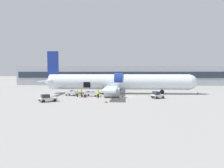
# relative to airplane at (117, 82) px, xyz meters

# --- Properties ---
(ground_plane) EXTENTS (500.00, 500.00, 0.00)m
(ground_plane) POSITION_rel_airplane_xyz_m (2.10, -6.09, -2.94)
(ground_plane) COLOR gray
(terminal_strip) EXTENTS (93.93, 9.39, 8.09)m
(terminal_strip) POSITION_rel_airplane_xyz_m (2.10, 37.46, 1.11)
(terminal_strip) COLOR #9EA3AD
(terminal_strip) RESTS_ON ground_plane
(airplane) EXTENTS (39.68, 30.73, 10.93)m
(airplane) POSITION_rel_airplane_xyz_m (0.00, 0.00, 0.00)
(airplane) COLOR silver
(airplane) RESTS_ON ground_plane
(baggage_tug_lead) EXTENTS (2.80, 2.58, 1.46)m
(baggage_tug_lead) POSITION_rel_airplane_xyz_m (8.83, -8.88, -2.31)
(baggage_tug_lead) COLOR silver
(baggage_tug_lead) RESTS_ON ground_plane
(baggage_tug_mid) EXTENTS (3.31, 2.96, 1.40)m
(baggage_tug_mid) POSITION_rel_airplane_xyz_m (-12.29, -15.05, -2.33)
(baggage_tug_mid) COLOR silver
(baggage_tug_mid) RESTS_ON ground_plane
(baggage_cart_loading) EXTENTS (4.16, 2.18, 1.13)m
(baggage_cart_loading) POSITION_rel_airplane_xyz_m (-5.49, -6.08, -2.36)
(baggage_cart_loading) COLOR #B7BABF
(baggage_cart_loading) RESTS_ON ground_plane
(baggage_cart_queued) EXTENTS (3.47, 2.29, 1.18)m
(baggage_cart_queued) POSITION_rel_airplane_xyz_m (-10.42, -5.02, -2.37)
(baggage_cart_queued) COLOR silver
(baggage_cart_queued) RESTS_ON ground_plane
(ground_crew_loader_a) EXTENTS (0.49, 0.58, 1.67)m
(ground_crew_loader_a) POSITION_rel_airplane_xyz_m (-2.14, -4.17, -2.06)
(ground_crew_loader_a) COLOR black
(ground_crew_loader_a) RESTS_ON ground_plane
(ground_crew_loader_b) EXTENTS (0.47, 0.57, 1.64)m
(ground_crew_loader_b) POSITION_rel_airplane_xyz_m (-8.42, -7.73, -2.08)
(ground_crew_loader_b) COLOR #1E2338
(ground_crew_loader_b) RESTS_ON ground_plane
(ground_crew_driver) EXTENTS (0.54, 0.54, 1.70)m
(ground_crew_driver) POSITION_rel_airplane_xyz_m (-8.02, -5.53, -2.05)
(ground_crew_driver) COLOR #2D2D33
(ground_crew_driver) RESTS_ON ground_plane
(ground_crew_supervisor) EXTENTS (0.64, 0.51, 1.82)m
(ground_crew_supervisor) POSITION_rel_airplane_xyz_m (-3.62, -8.98, -1.98)
(ground_crew_supervisor) COLOR black
(ground_crew_supervisor) RESTS_ON ground_plane
(ground_crew_helper) EXTENTS (0.51, 0.51, 1.60)m
(ground_crew_helper) POSITION_rel_airplane_xyz_m (-2.58, -5.68, -2.09)
(ground_crew_helper) COLOR #1E2338
(ground_crew_helper) RESTS_ON ground_plane
(suitcase_on_tarmac_upright) EXTENTS (0.50, 0.24, 0.57)m
(suitcase_on_tarmac_upright) POSITION_rel_airplane_xyz_m (-7.27, -8.02, -2.70)
(suitcase_on_tarmac_upright) COLOR #14472D
(suitcase_on_tarmac_upright) RESTS_ON ground_plane
(suitcase_on_tarmac_spare) EXTENTS (0.55, 0.43, 0.70)m
(suitcase_on_tarmac_spare) POSITION_rel_airplane_xyz_m (-6.54, -8.55, -2.64)
(suitcase_on_tarmac_spare) COLOR #721951
(suitcase_on_tarmac_spare) RESTS_ON ground_plane
(safety_cone_nose) EXTENTS (0.56, 0.56, 0.70)m
(safety_cone_nose) POSITION_rel_airplane_xyz_m (20.16, -0.49, -2.61)
(safety_cone_nose) COLOR black
(safety_cone_nose) RESTS_ON ground_plane
(safety_cone_engine_left) EXTENTS (0.49, 0.49, 0.65)m
(safety_cone_engine_left) POSITION_rel_airplane_xyz_m (-1.36, -15.43, -2.63)
(safety_cone_engine_left) COLOR black
(safety_cone_engine_left) RESTS_ON ground_plane
(safety_cone_wingtip) EXTENTS (0.55, 0.55, 0.55)m
(safety_cone_wingtip) POSITION_rel_airplane_xyz_m (1.58, -7.18, -2.68)
(safety_cone_wingtip) COLOR black
(safety_cone_wingtip) RESTS_ON ground_plane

